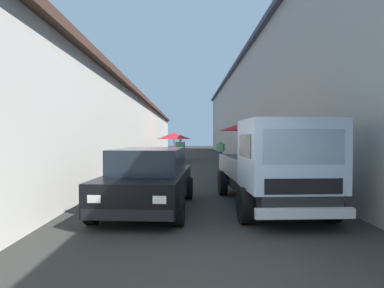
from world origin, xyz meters
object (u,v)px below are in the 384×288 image
(vendor_in_shade, at_px, (221,150))
(plastic_stool, at_px, (174,161))
(fruit_stall_near_left, at_px, (174,139))
(vendor_by_crates, at_px, (180,149))
(fruit_stall_far_left, at_px, (244,135))
(delivery_truck, at_px, (277,168))
(hatchback_car, at_px, (149,178))
(fruit_stall_far_right, at_px, (270,140))

(vendor_in_shade, xyz_separation_m, plastic_stool, (-2.84, 3.04, -0.53))
(fruit_stall_near_left, bearing_deg, vendor_by_crates, -169.36)
(fruit_stall_far_left, height_order, delivery_truck, fruit_stall_far_left)
(fruit_stall_far_left, distance_m, vendor_by_crates, 7.46)
(vendor_in_shade, height_order, plastic_stool, vendor_in_shade)
(fruit_stall_near_left, height_order, vendor_by_crates, fruit_stall_near_left)
(fruit_stall_near_left, relative_size, delivery_truck, 0.53)
(delivery_truck, bearing_deg, fruit_stall_near_left, 10.28)
(hatchback_car, distance_m, delivery_truck, 2.99)
(vendor_in_shade, bearing_deg, fruit_stall_far_right, -177.57)
(hatchback_car, distance_m, plastic_stool, 10.63)
(vendor_by_crates, bearing_deg, fruit_stall_far_left, -155.70)
(fruit_stall_far_right, xyz_separation_m, plastic_stool, (8.01, 3.50, -1.29))
(fruit_stall_near_left, xyz_separation_m, vendor_in_shade, (-2.44, -3.24, -0.77))
(fruit_stall_far_left, relative_size, vendor_in_shade, 1.63)
(fruit_stall_near_left, height_order, delivery_truck, fruit_stall_near_left)
(fruit_stall_far_right, distance_m, fruit_stall_near_left, 13.80)
(vendor_in_shade, bearing_deg, fruit_stall_far_left, -177.50)
(fruit_stall_near_left, xyz_separation_m, vendor_by_crates, (-2.64, -0.50, -0.68))
(hatchback_car, relative_size, vendor_in_shade, 2.67)
(hatchback_car, bearing_deg, fruit_stall_far_left, -28.01)
(fruit_stall_far_right, bearing_deg, vendor_by_crates, 16.75)
(fruit_stall_near_left, relative_size, vendor_in_shade, 1.73)
(hatchback_car, xyz_separation_m, delivery_truck, (-0.58, -2.92, 0.30))
(fruit_stall_far_left, xyz_separation_m, fruit_stall_far_right, (-3.90, -0.16, -0.20))
(fruit_stall_near_left, bearing_deg, hatchback_car, -179.72)
(fruit_stall_far_right, distance_m, hatchback_car, 4.56)
(fruit_stall_far_left, distance_m, vendor_in_shade, 7.02)
(fruit_stall_far_right, xyz_separation_m, fruit_stall_near_left, (13.29, 3.70, 0.00))
(fruit_stall_far_left, distance_m, fruit_stall_far_right, 3.91)
(fruit_stall_far_left, height_order, fruit_stall_far_right, fruit_stall_far_left)
(fruit_stall_far_right, distance_m, delivery_truck, 3.33)
(delivery_truck, bearing_deg, vendor_in_shade, -1.01)
(fruit_stall_far_right, bearing_deg, delivery_truck, 167.50)
(fruit_stall_far_right, xyz_separation_m, hatchback_car, (-2.62, 3.62, -0.88))
(vendor_by_crates, bearing_deg, hatchback_car, 178.19)
(fruit_stall_near_left, bearing_deg, fruit_stall_far_right, -164.44)
(fruit_stall_far_right, relative_size, fruit_stall_near_left, 0.82)
(fruit_stall_far_right, relative_size, hatchback_car, 0.53)
(fruit_stall_far_right, bearing_deg, fruit_stall_far_left, 2.30)
(fruit_stall_far_right, bearing_deg, vendor_in_shade, 2.43)
(fruit_stall_far_left, height_order, vendor_in_shade, fruit_stall_far_left)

